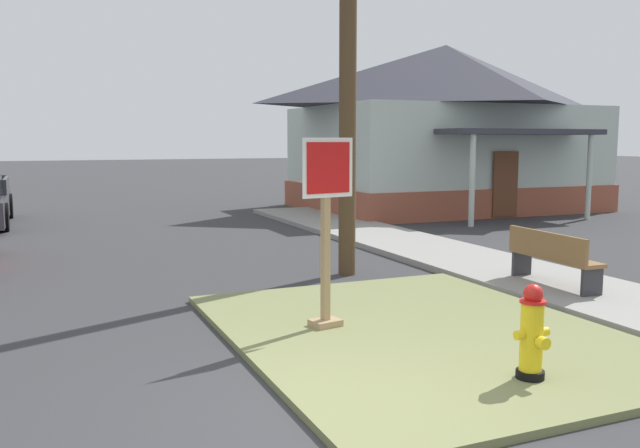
{
  "coord_description": "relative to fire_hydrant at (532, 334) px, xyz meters",
  "views": [
    {
      "loc": [
        -2.25,
        -4.97,
        2.38
      ],
      "look_at": [
        1.14,
        2.97,
        1.29
      ],
      "focal_mm": 37.29,
      "sensor_mm": 36.0,
      "label": 1
    }
  ],
  "objects": [
    {
      "name": "ground_plane",
      "position": [
        -2.08,
        0.05,
        -0.52
      ],
      "size": [
        160.0,
        160.0,
        0.0
      ],
      "primitive_type": "plane",
      "color": "#333335"
    },
    {
      "name": "grass_corner_patch",
      "position": [
        -0.11,
        1.87,
        -0.48
      ],
      "size": [
        4.45,
        5.64,
        0.08
      ],
      "primitive_type": "cube",
      "color": "olive",
      "rests_on": "ground"
    },
    {
      "name": "sidewalk_strip",
      "position": [
        3.31,
        6.58,
        -0.46
      ],
      "size": [
        2.2,
        18.85,
        0.12
      ],
      "primitive_type": "cube",
      "color": "gray",
      "rests_on": "ground"
    },
    {
      "name": "fire_hydrant",
      "position": [
        0.0,
        0.0,
        0.0
      ],
      "size": [
        0.38,
        0.34,
        0.93
      ],
      "color": "black",
      "rests_on": "grass_corner_patch"
    },
    {
      "name": "stop_sign",
      "position": [
        -1.1,
        2.46,
        0.7
      ],
      "size": [
        0.71,
        0.34,
        2.33
      ],
      "color": "#A3845B",
      "rests_on": "grass_corner_patch"
    },
    {
      "name": "manhole_cover",
      "position": [
        -1.89,
        2.67,
        -0.51
      ],
      "size": [
        0.7,
        0.7,
        0.02
      ],
      "primitive_type": "cylinder",
      "color": "black",
      "rests_on": "ground"
    },
    {
      "name": "street_bench",
      "position": [
        3.03,
        3.07,
        0.07
      ],
      "size": [
        0.48,
        1.8,
        0.85
      ],
      "color": "brown",
      "rests_on": "sidewalk_strip"
    },
    {
      "name": "corner_house",
      "position": [
        8.86,
        14.86,
        2.37
      ],
      "size": [
        9.91,
        8.28,
        5.63
      ],
      "color": "brown",
      "rests_on": "ground"
    }
  ]
}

